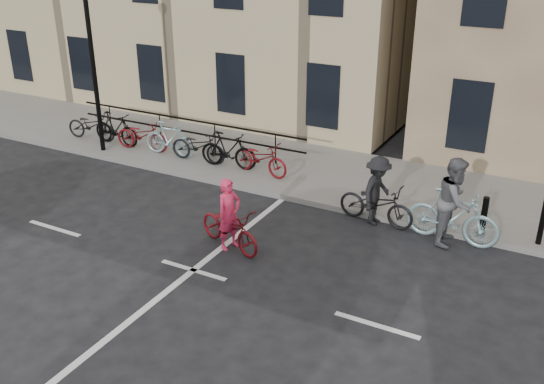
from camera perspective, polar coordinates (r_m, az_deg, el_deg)
The scene contains 8 objects.
ground at distance 12.82m, azimuth -7.40°, elevation -7.33°, with size 120.00×120.00×0.00m, color black.
sidewalk at distance 19.33m, azimuth -6.90°, elevation 3.98°, with size 46.00×4.00×0.15m, color slate.
lamp_post at distance 18.85m, azimuth -16.73°, elevation 13.42°, with size 0.36×0.36×5.28m.
bollard_east at distance 14.45m, azimuth 19.33°, elevation -2.10°, with size 0.14×0.14×0.90m, color black.
parked_bikes at distance 18.62m, azimuth -9.56°, elevation 4.89°, with size 8.30×1.23×1.05m.
cyclist_pink at distance 13.35m, azimuth -4.03°, elevation -3.06°, with size 1.94×1.18×1.63m.
cyclist_grey at distance 14.03m, azimuth 16.72°, elevation -1.54°, with size 2.10×1.00×2.02m.
cyclist_dark at distance 14.58m, azimuth 9.83°, elevation -0.52°, with size 1.96×1.16×1.69m.
Camera 1 is at (6.59, -8.79, 6.61)m, focal length 40.00 mm.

